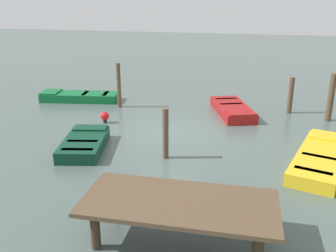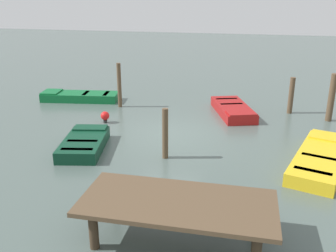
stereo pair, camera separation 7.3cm
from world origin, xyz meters
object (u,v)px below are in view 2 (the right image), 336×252
(rowboat_yellow, at_px, (320,158))
(marker_buoy, at_px, (105,116))
(rowboat_red, at_px, (233,109))
(mooring_piling_far_right, at_px, (331,98))
(dock_segment, at_px, (178,206))
(mooring_piling_mid_left, at_px, (291,95))
(rowboat_dark_green, at_px, (84,143))
(mooring_piling_near_right, at_px, (165,134))
(rowboat_green, at_px, (80,96))
(mooring_piling_center, at_px, (119,85))

(rowboat_yellow, height_order, marker_buoy, marker_buoy)
(rowboat_red, xyz_separation_m, mooring_piling_far_right, (-3.99, -0.01, 0.79))
(dock_segment, bearing_deg, mooring_piling_mid_left, -107.57)
(rowboat_dark_green, height_order, mooring_piling_near_right, mooring_piling_near_right)
(rowboat_yellow, bearing_deg, dock_segment, 159.69)
(rowboat_red, relative_size, mooring_piling_far_right, 1.73)
(mooring_piling_near_right, bearing_deg, marker_buoy, -40.87)
(mooring_piling_near_right, xyz_separation_m, mooring_piling_far_right, (-5.77, -5.30, 0.17))
(rowboat_red, bearing_deg, rowboat_dark_green, -61.27)
(rowboat_green, height_order, marker_buoy, marker_buoy)
(mooring_piling_near_right, bearing_deg, mooring_piling_far_right, -137.44)
(rowboat_green, height_order, mooring_piling_mid_left, mooring_piling_mid_left)
(rowboat_yellow, relative_size, rowboat_dark_green, 1.50)
(rowboat_yellow, relative_size, rowboat_green, 1.08)
(dock_segment, distance_m, rowboat_green, 12.18)
(rowboat_dark_green, xyz_separation_m, marker_buoy, (0.40, -2.80, 0.07))
(rowboat_dark_green, bearing_deg, mooring_piling_near_right, -102.87)
(dock_segment, bearing_deg, rowboat_red, -94.34)
(mooring_piling_mid_left, bearing_deg, rowboat_dark_green, 40.21)
(mooring_piling_center, distance_m, marker_buoy, 2.48)
(mooring_piling_far_right, bearing_deg, mooring_piling_center, 0.73)
(rowboat_green, distance_m, rowboat_dark_green, 6.44)
(rowboat_green, xyz_separation_m, mooring_piling_center, (-2.35, 0.56, 0.82))
(mooring_piling_near_right, bearing_deg, rowboat_yellow, -172.40)
(rowboat_red, bearing_deg, mooring_piling_center, -108.61)
(rowboat_red, bearing_deg, dock_segment, -22.69)
(dock_segment, bearing_deg, marker_buoy, -58.02)
(mooring_piling_mid_left, bearing_deg, marker_buoy, 23.16)
(mooring_piling_far_right, bearing_deg, mooring_piling_near_right, 42.56)
(dock_segment, relative_size, rowboat_dark_green, 1.47)
(rowboat_dark_green, height_order, mooring_piling_center, mooring_piling_center)
(rowboat_dark_green, relative_size, mooring_piling_near_right, 1.69)
(rowboat_red, bearing_deg, rowboat_green, -113.16)
(dock_segment, distance_m, rowboat_dark_green, 5.90)
(rowboat_yellow, xyz_separation_m, marker_buoy, (8.10, -2.19, 0.07))
(rowboat_green, bearing_deg, mooring_piling_mid_left, 172.72)
(rowboat_dark_green, relative_size, mooring_piling_mid_left, 1.74)
(rowboat_dark_green, bearing_deg, rowboat_green, 15.41)
(mooring_piling_center, height_order, mooring_piling_far_right, mooring_piling_center)
(dock_segment, height_order, rowboat_yellow, dock_segment)
(dock_segment, relative_size, mooring_piling_near_right, 2.48)
(rowboat_dark_green, distance_m, mooring_piling_far_right, 10.15)
(rowboat_yellow, relative_size, mooring_piling_far_right, 2.11)
(mooring_piling_near_right, height_order, mooring_piling_center, mooring_piling_center)
(rowboat_green, bearing_deg, mooring_piling_far_right, 168.80)
(marker_buoy, bearing_deg, mooring_piling_mid_left, -156.84)
(dock_segment, relative_size, rowboat_green, 1.06)
(dock_segment, xyz_separation_m, rowboat_red, (-0.48, -9.39, -0.61))
(mooring_piling_mid_left, height_order, mooring_piling_far_right, mooring_piling_far_right)
(mooring_piling_mid_left, xyz_separation_m, marker_buoy, (7.51, 3.21, -0.52))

